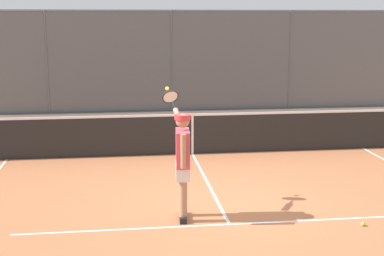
% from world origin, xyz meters
% --- Properties ---
extents(ground_plane, '(60.00, 60.00, 0.00)m').
position_xyz_m(ground_plane, '(0.00, 0.00, 0.00)').
color(ground_plane, '#B76B42').
extents(court_line_markings, '(8.53, 8.21, 0.01)m').
position_xyz_m(court_line_markings, '(0.00, 1.25, 0.00)').
color(court_line_markings, white).
rests_on(court_line_markings, ground).
extents(fence_backdrop, '(18.70, 1.37, 3.39)m').
position_xyz_m(fence_backdrop, '(0.00, -9.46, 1.58)').
color(fence_backdrop, '#565B60').
rests_on(fence_backdrop, ground).
extents(tennis_net, '(10.96, 0.09, 1.07)m').
position_xyz_m(tennis_net, '(0.00, -3.65, 0.49)').
color(tennis_net, '#2D2D2D').
rests_on(tennis_net, ground).
extents(tennis_player, '(0.41, 1.43, 2.00)m').
position_xyz_m(tennis_player, '(0.69, 0.49, 1.00)').
color(tennis_player, black).
rests_on(tennis_player, ground).
extents(tennis_ball_by_sideline, '(0.07, 0.07, 0.07)m').
position_xyz_m(tennis_ball_by_sideline, '(-2.04, 1.18, 0.03)').
color(tennis_ball_by_sideline, '#C1D138').
rests_on(tennis_ball_by_sideline, ground).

